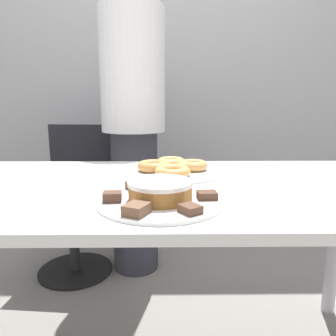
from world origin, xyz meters
name	(u,v)px	position (x,y,z in m)	size (l,w,h in m)	color
wall_back	(157,63)	(0.00, 1.52, 1.30)	(8.00, 0.05, 2.60)	#A8AAAD
table	(148,207)	(0.00, 0.00, 0.66)	(1.85, 0.85, 0.75)	silver
person_standing	(133,122)	(-0.12, 0.82, 0.90)	(0.36, 0.36, 1.71)	#383842
office_chair_left	(75,204)	(-0.48, 0.82, 0.41)	(0.48, 0.48, 0.88)	black
plate_cake	(160,202)	(0.04, -0.21, 0.75)	(0.35, 0.35, 0.01)	white
plate_donuts	(173,172)	(0.09, 0.17, 0.75)	(0.38, 0.38, 0.01)	white
frosted_cake	(160,190)	(0.04, -0.21, 0.78)	(0.18, 0.18, 0.05)	#9E662D
lamington_0	(190,209)	(0.12, -0.32, 0.77)	(0.06, 0.06, 0.02)	brown
lamington_1	(207,195)	(0.17, -0.20, 0.77)	(0.06, 0.05, 0.02)	#513828
lamington_2	(179,185)	(0.10, -0.10, 0.77)	(0.07, 0.07, 0.02)	brown
lamington_3	(137,186)	(-0.03, -0.11, 0.77)	(0.07, 0.08, 0.02)	brown
lamington_4	(112,197)	(-0.08, -0.22, 0.77)	(0.05, 0.05, 0.03)	#513828
lamington_5	(136,209)	(-0.01, -0.33, 0.77)	(0.07, 0.08, 0.03)	brown
donut_0	(173,166)	(0.09, 0.17, 0.77)	(0.12, 0.12, 0.04)	tan
donut_1	(171,162)	(0.08, 0.25, 0.77)	(0.11, 0.11, 0.04)	tan
donut_2	(153,166)	(0.01, 0.17, 0.77)	(0.12, 0.12, 0.04)	#D18E4C
donut_3	(173,171)	(0.09, 0.08, 0.77)	(0.13, 0.13, 0.03)	tan
donut_4	(193,165)	(0.17, 0.18, 0.77)	(0.12, 0.12, 0.04)	tan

